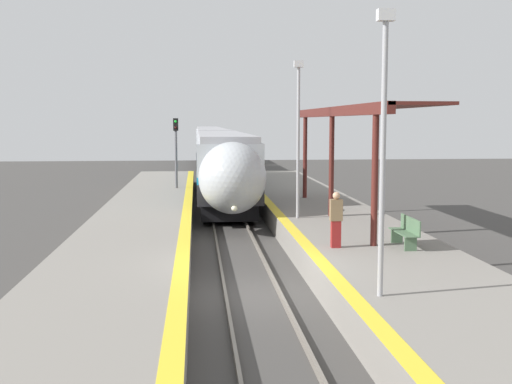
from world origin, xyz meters
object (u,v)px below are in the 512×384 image
(lamppost_mid, at_px, (298,130))
(person_waiting, at_px, (336,219))
(lamppost_near, at_px, (383,137))
(train, at_px, (213,149))
(platform_bench, at_px, (406,231))
(railway_signal, at_px, (176,152))

(lamppost_mid, bearing_deg, person_waiting, -88.05)
(lamppost_near, bearing_deg, lamppost_mid, 90.00)
(train, distance_m, lamppost_near, 42.05)
(train, bearing_deg, platform_bench, -82.58)
(platform_bench, distance_m, railway_signal, 19.33)
(railway_signal, height_order, lamppost_near, lamppost_near)
(platform_bench, xyz_separation_m, lamppost_near, (-2.33, -5.24, 2.93))
(lamppost_near, relative_size, lamppost_mid, 1.00)
(train, relative_size, lamppost_mid, 10.29)
(lamppost_mid, bearing_deg, railway_signal, 113.04)
(platform_bench, bearing_deg, person_waiting, 178.00)
(train, xyz_separation_m, platform_bench, (4.78, -36.69, -0.91))
(train, xyz_separation_m, person_waiting, (2.65, -36.62, -0.53))
(train, bearing_deg, railway_signal, -97.76)
(platform_bench, bearing_deg, train, 97.42)
(railway_signal, relative_size, lamppost_mid, 0.79)
(person_waiting, xyz_separation_m, railway_signal, (-5.23, 17.74, 1.17))
(train, bearing_deg, person_waiting, -85.86)
(lamppost_near, height_order, lamppost_mid, same)
(platform_bench, distance_m, lamppost_near, 6.44)
(train, relative_size, railway_signal, 12.94)
(train, height_order, lamppost_near, lamppost_near)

